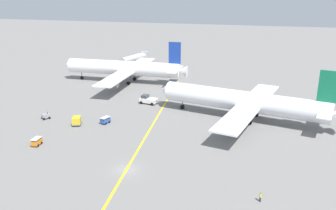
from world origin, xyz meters
The scene contains 11 objects.
ground_plane centered at (0.00, 0.00, 0.00)m, with size 600.00×600.00×0.00m, color slate.
taxiway_stripe centered at (-1.07, 10.00, 0.00)m, with size 0.50×120.00×0.01m, color yellow.
airliner_at_gate_left centered at (-26.48, 62.99, 5.40)m, with size 48.90×48.95×15.88m.
airliner_being_pushed centered at (19.72, 34.93, 4.99)m, with size 49.66×44.63×15.54m.
pushback_tug centered at (-9.48, 40.79, 1.24)m, with size 8.60×3.75×2.94m.
gse_baggage_cart_near_cluster centered at (-14.87, 21.75, 0.86)m, with size 2.24×3.05×1.71m.
gse_container_dolly_flat centered at (-21.54, 18.73, 1.17)m, with size 3.19×3.77×2.15m.
gse_gpu_cart_small centered at (-31.95, 20.36, 0.79)m, with size 2.52×2.64×1.90m.
gse_baggage_cart_trailing centered at (-23.87, 5.01, 0.86)m, with size 1.82×2.87×1.71m.
ground_crew_ramp_agent_by_cones centered at (25.54, -3.99, 0.88)m, with size 0.48×0.36×1.68m.
jet_bridge centered at (-32.76, 92.21, 3.89)m, with size 7.47×19.72×5.66m.
Camera 1 is at (24.51, -56.51, 33.63)m, focal length 37.42 mm.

